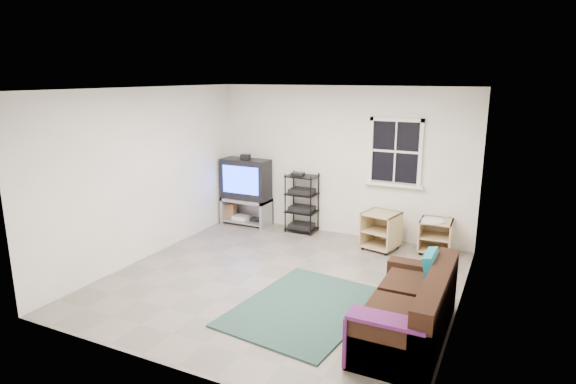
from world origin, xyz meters
The scene contains 8 objects.
room centered at (0.95, 2.27, 1.48)m, with size 4.60×4.62×4.60m.
tv_unit centered at (-1.78, 2.05, 0.74)m, with size 0.91×0.46×1.34m.
av_rack centered at (-0.64, 2.08, 0.47)m, with size 0.54×0.39×1.07m.
side_table_left centered at (0.90, 1.86, 0.33)m, with size 0.62×0.62×0.61m.
side_table_right centered at (1.71, 2.06, 0.31)m, with size 0.51×0.53×0.56m.
sofa centered at (1.91, -0.72, 0.29)m, with size 0.81×1.82×0.83m.
shag_rug centered at (0.63, -0.61, 0.01)m, with size 1.44×1.97×0.02m, color black.
paper_bag centered at (-2.17, 2.04, 0.18)m, with size 0.25×0.16×0.36m, color #A27348.
Camera 1 is at (2.79, -5.53, 2.77)m, focal length 30.00 mm.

